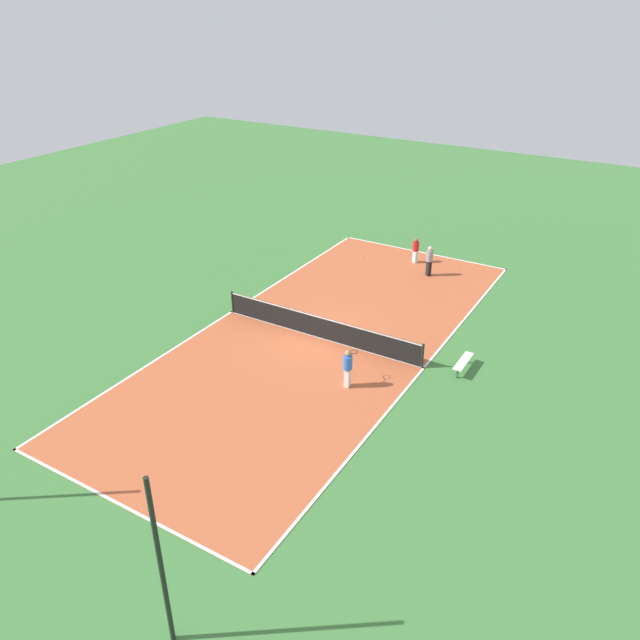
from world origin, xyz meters
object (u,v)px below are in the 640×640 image
object	(u,v)px
player_baseline_gray	(429,259)
fence_post_back_left	(161,565)
tennis_net	(320,326)
player_coach_red	(416,249)
tennis_ball_right_alley	(348,332)
tennis_ball_midcourt	(362,256)
tennis_ball_near_net	(457,270)
bench	(463,362)
player_near_blue	(348,366)

from	to	relation	value
player_baseline_gray	fence_post_back_left	distance (m)	23.30
tennis_net	player_coach_red	size ratio (longest dim) A/B	6.79
player_baseline_gray	tennis_ball_right_alley	distance (m)	7.88
tennis_ball_midcourt	tennis_ball_near_net	bearing A→B (deg)	-170.11
player_coach_red	tennis_ball_midcourt	bearing A→B (deg)	41.56
bench	tennis_ball_near_net	size ratio (longest dim) A/B	23.52
player_baseline_gray	tennis_ball_near_net	bearing A→B (deg)	87.52
player_coach_red	tennis_net	bearing A→B (deg)	115.33
tennis_net	tennis_ball_midcourt	bearing A→B (deg)	-73.90
tennis_ball_near_net	fence_post_back_left	distance (m)	24.73
tennis_ball_near_net	player_near_blue	bearing A→B (deg)	90.83
player_coach_red	fence_post_back_left	xyz separation A→B (m)	(-4.18, 24.40, 1.68)
tennis_ball_midcourt	player_coach_red	bearing A→B (deg)	-164.96
tennis_ball_right_alley	fence_post_back_left	world-z (taller)	fence_post_back_left
tennis_ball_midcourt	fence_post_back_left	world-z (taller)	fence_post_back_left
player_coach_red	player_baseline_gray	size ratio (longest dim) A/B	0.86
bench	tennis_ball_right_alley	distance (m)	5.47
player_near_blue	tennis_ball_midcourt	size ratio (longest dim) A/B	23.66
player_baseline_gray	tennis_ball_near_net	world-z (taller)	player_baseline_gray
tennis_ball_right_alley	player_baseline_gray	bearing A→B (deg)	-94.93
player_coach_red	fence_post_back_left	size ratio (longest dim) A/B	0.29
bench	fence_post_back_left	size ratio (longest dim) A/B	0.32
player_near_blue	tennis_ball_right_alley	xyz separation A→B (m)	(1.99, -3.78, -0.89)
player_baseline_gray	fence_post_back_left	size ratio (longest dim) A/B	0.33
player_near_blue	tennis_ball_right_alley	bearing A→B (deg)	22.37
player_near_blue	player_coach_red	bearing A→B (deg)	6.23
tennis_net	tennis_ball_near_net	distance (m)	10.66
tennis_net	player_baseline_gray	xyz separation A→B (m)	(-1.55, -8.83, 0.40)
tennis_ball_near_net	player_coach_red	bearing A→B (deg)	3.60
player_near_blue	tennis_ball_midcourt	bearing A→B (deg)	19.28
tennis_net	tennis_ball_near_net	bearing A→B (deg)	-104.57
bench	player_near_blue	distance (m)	4.90
bench	tennis_ball_midcourt	bearing A→B (deg)	-133.94
tennis_net	tennis_ball_right_alley	xyz separation A→B (m)	(-0.88, -1.03, -0.52)
tennis_ball_right_alley	tennis_ball_midcourt	size ratio (longest dim) A/B	1.00
player_coach_red	tennis_ball_right_alley	bearing A→B (deg)	120.69
player_coach_red	tennis_ball_midcourt	xyz separation A→B (m)	(2.92, 0.78, -0.77)
fence_post_back_left	tennis_ball_near_net	bearing A→B (deg)	-86.02
fence_post_back_left	player_coach_red	bearing A→B (deg)	-80.28
tennis_ball_midcourt	fence_post_back_left	xyz separation A→B (m)	(-7.09, 23.61, 2.45)
tennis_net	tennis_ball_midcourt	world-z (taller)	tennis_net
tennis_net	tennis_ball_midcourt	distance (m)	9.76
player_coach_red	tennis_ball_right_alley	xyz separation A→B (m)	(-0.67, 9.12, -0.77)
bench	tennis_ball_near_net	xyz separation A→B (m)	(3.65, -9.64, -0.33)
bench	player_baseline_gray	bearing A→B (deg)	-149.65
player_coach_red	tennis_ball_right_alley	world-z (taller)	player_coach_red
tennis_net	player_near_blue	world-z (taller)	player_near_blue
tennis_ball_right_alley	fence_post_back_left	size ratio (longest dim) A/B	0.01
bench	player_near_blue	size ratio (longest dim) A/B	0.99
fence_post_back_left	tennis_net	bearing A→B (deg)	-72.88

